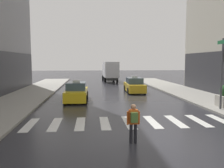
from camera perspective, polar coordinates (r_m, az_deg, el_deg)
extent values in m
plane|color=#26262B|center=(10.37, 6.99, -13.60)|extent=(160.00, 160.00, 0.00)
cube|color=silver|center=(13.41, -19.58, -9.42)|extent=(0.50, 2.80, 0.01)
cube|color=silver|center=(13.15, -13.78, -9.56)|extent=(0.50, 2.80, 0.01)
cube|color=silver|center=(13.02, -7.81, -9.60)|extent=(0.50, 2.80, 0.01)
cube|color=silver|center=(13.03, -1.79, -9.53)|extent=(0.50, 2.80, 0.01)
cube|color=silver|center=(13.18, 4.16, -9.37)|extent=(0.50, 2.80, 0.01)
cube|color=silver|center=(13.47, 9.90, -9.12)|extent=(0.50, 2.80, 0.01)
cube|color=silver|center=(13.88, 15.35, -8.79)|extent=(0.50, 2.80, 0.01)
cube|color=silver|center=(14.41, 20.43, -8.42)|extent=(0.50, 2.80, 0.01)
cube|color=silver|center=(15.04, 25.11, -8.02)|extent=(0.50, 2.80, 0.01)
cylinder|color=#47474C|center=(17.40, 25.40, 2.23)|extent=(0.14, 0.14, 4.80)
cube|color=#196638|center=(17.56, 25.25, 9.29)|extent=(0.04, 0.84, 0.24)
cube|color=yellow|center=(20.35, -8.72, -2.53)|extent=(1.88, 4.53, 0.84)
cube|color=#384C5B|center=(20.16, -8.77, -0.48)|extent=(1.64, 2.13, 0.64)
cube|color=silver|center=(20.12, -8.79, 0.68)|extent=(0.60, 0.25, 0.18)
cylinder|color=black|center=(21.79, -10.69, -2.64)|extent=(0.23, 0.66, 0.66)
cylinder|color=black|center=(21.67, -6.19, -2.62)|extent=(0.23, 0.66, 0.66)
cylinder|color=black|center=(19.14, -11.57, -3.78)|extent=(0.23, 0.66, 0.66)
cylinder|color=black|center=(19.00, -6.43, -3.77)|extent=(0.23, 0.66, 0.66)
cube|color=#F2EAB2|center=(22.64, -9.89, -1.62)|extent=(0.20, 0.04, 0.14)
cube|color=#F2EAB2|center=(22.56, -6.70, -1.61)|extent=(0.20, 0.04, 0.14)
cube|color=gold|center=(25.84, 5.50, -0.78)|extent=(1.87, 4.53, 0.84)
cube|color=#384C5B|center=(25.67, 5.56, 0.83)|extent=(1.63, 2.12, 0.64)
cube|color=silver|center=(25.64, 5.57, 1.75)|extent=(0.60, 0.25, 0.18)
cylinder|color=black|center=(27.06, 3.22, -0.97)|extent=(0.23, 0.66, 0.66)
cylinder|color=black|center=(27.34, 6.77, -0.94)|extent=(0.23, 0.66, 0.66)
cylinder|color=black|center=(24.40, 4.07, -1.69)|extent=(0.23, 0.66, 0.66)
cylinder|color=black|center=(24.72, 8.00, -1.64)|extent=(0.23, 0.66, 0.66)
cube|color=#F2EAB2|center=(27.96, 3.42, -0.20)|extent=(0.20, 0.04, 0.14)
cube|color=#F2EAB2|center=(28.17, 5.96, -0.18)|extent=(0.20, 0.04, 0.14)
cube|color=#2D2D2D|center=(39.19, -0.45, 1.52)|extent=(1.94, 6.64, 0.40)
cube|color=silver|center=(42.40, -0.94, 3.51)|extent=(2.14, 1.85, 2.10)
cube|color=#384C5B|center=(43.31, -1.06, 4.04)|extent=(1.89, 0.08, 0.95)
cube|color=silver|center=(38.22, -0.31, 3.59)|extent=(2.30, 4.85, 2.50)
cylinder|color=black|center=(42.19, -2.26, 1.53)|extent=(0.30, 0.91, 0.90)
cylinder|color=black|center=(42.39, 0.44, 1.55)|extent=(0.30, 0.91, 0.90)
cylinder|color=black|center=(37.68, -1.73, 1.05)|extent=(0.30, 0.91, 0.90)
cylinder|color=black|center=(37.90, 1.29, 1.08)|extent=(0.30, 0.91, 0.90)
cylinder|color=black|center=(9.89, 4.70, -12.02)|extent=(0.14, 0.14, 0.82)
cylinder|color=black|center=(9.92, 5.75, -11.97)|extent=(0.14, 0.14, 0.82)
cube|color=#BF5119|center=(9.72, 5.26, -8.00)|extent=(0.36, 0.24, 0.60)
sphere|color=#9E7051|center=(9.63, 5.28, -5.57)|extent=(0.22, 0.22, 0.22)
cylinder|color=#BF5119|center=(9.69, 3.91, -8.34)|extent=(0.09, 0.09, 0.55)
cylinder|color=#BF5119|center=(9.77, 6.60, -8.24)|extent=(0.09, 0.09, 0.55)
cube|color=#4C7233|center=(9.50, 5.51, -8.19)|extent=(0.28, 0.18, 0.40)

